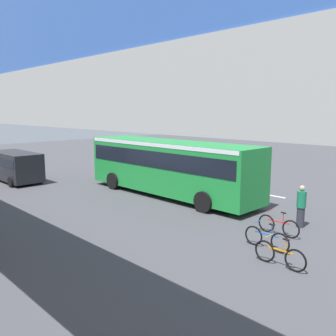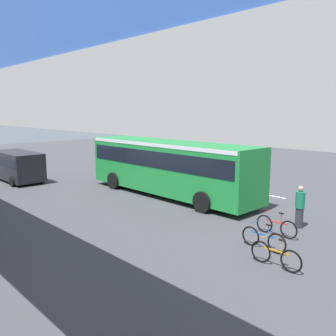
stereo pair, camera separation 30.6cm
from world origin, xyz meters
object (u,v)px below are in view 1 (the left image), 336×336
at_px(bicycle_orange, 280,255).
at_px(bicycle_red, 278,226).
at_px(pedestrian, 301,207).
at_px(bicycle_blue, 266,239).
at_px(city_bus, 169,163).
at_px(parked_van, 16,165).

relative_size(bicycle_orange, bicycle_red, 1.00).
bearing_deg(pedestrian, bicycle_blue, 94.87).
height_order(city_bus, bicycle_orange, city_bus).
relative_size(parked_van, pedestrian, 2.68).
relative_size(bicycle_blue, pedestrian, 0.99).
bearing_deg(city_bus, bicycle_blue, 158.55).
height_order(city_bus, bicycle_red, city_bus).
relative_size(bicycle_orange, pedestrian, 0.99).
height_order(parked_van, bicycle_red, parked_van).
height_order(parked_van, bicycle_orange, parked_van).
xyz_separation_m(city_bus, parked_van, (10.27, 4.68, -0.70)).
bearing_deg(bicycle_blue, parked_van, 4.46).
bearing_deg(bicycle_red, parked_van, 9.65).
height_order(city_bus, bicycle_blue, city_bus).
height_order(city_bus, parked_van, city_bus).
distance_m(parked_van, bicycle_red, 18.36).
relative_size(city_bus, bicycle_red, 6.52).
xyz_separation_m(bicycle_orange, pedestrian, (1.33, -4.21, 0.51)).
distance_m(city_bus, bicycle_orange, 10.34).
xyz_separation_m(city_bus, bicycle_orange, (-9.30, 4.25, -1.51)).
bearing_deg(parked_van, city_bus, -155.50).
relative_size(city_bus, parked_van, 2.40).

